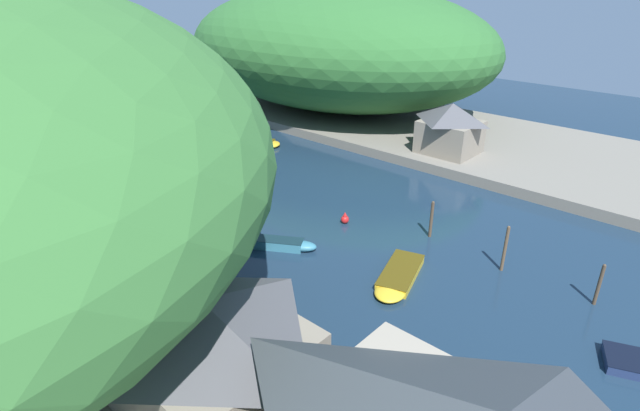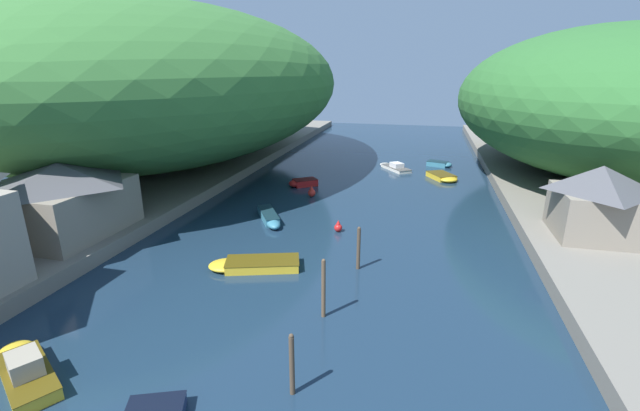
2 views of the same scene
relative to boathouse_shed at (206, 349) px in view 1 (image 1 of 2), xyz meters
The scene contains 17 objects.
water_surface 21.53m from the boathouse_shed, 30.08° to the left, with size 130.00×130.00×0.00m, color #192D42.
right_bank 44.79m from the boathouse_shed, 13.76° to the left, with size 22.00×120.00×1.01m.
hillside_right 54.24m from the boathouse_shed, 34.48° to the left, with size 32.48×45.47×15.96m.
boathouse_shed is the anchor object (origin of this frame).
right_bank_cottage 37.76m from the boathouse_shed, 12.97° to the left, with size 5.50×5.94×5.12m.
boat_moored_right 15.33m from the boathouse_shed, 33.57° to the left, with size 3.69×5.10×0.70m.
boat_white_cruiser 14.74m from the boathouse_shed, ahead, with size 6.20×3.65×0.59m.
boat_far_right_bank 37.46m from the boathouse_shed, 55.43° to the left, with size 4.75×5.66×0.95m.
boat_near_quay 43.34m from the boathouse_shed, 51.26° to the left, with size 3.49×2.48×0.65m.
boat_red_skiff 23.53m from the boathouse_shed, 59.23° to the left, with size 3.45×3.11×0.73m.
boat_cabin_cruiser 21.39m from the boathouse_shed, 40.69° to the right, with size 3.04×3.64×0.54m.
boat_small_dinghy 38.21m from the boathouse_shed, 44.36° to the left, with size 3.92×4.70×0.61m.
mooring_post_nearest 22.94m from the boathouse_shed, 27.32° to the right, with size 0.22×0.22×2.80m.
mooring_post_second 20.85m from the boathouse_shed, 13.18° to the right, with size 0.22×0.22×3.33m.
mooring_post_middle 21.26m from the boathouse_shed, ahead, with size 0.24×0.24×2.93m.
channel_buoy_near 21.74m from the boathouse_shed, 49.32° to the left, with size 0.78×0.78×1.16m.
channel_buoy_far 20.26m from the boathouse_shed, 21.89° to the left, with size 0.65×0.65×0.97m.
Camera 1 is at (-27.42, 4.78, 18.17)m, focal length 28.00 mm.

